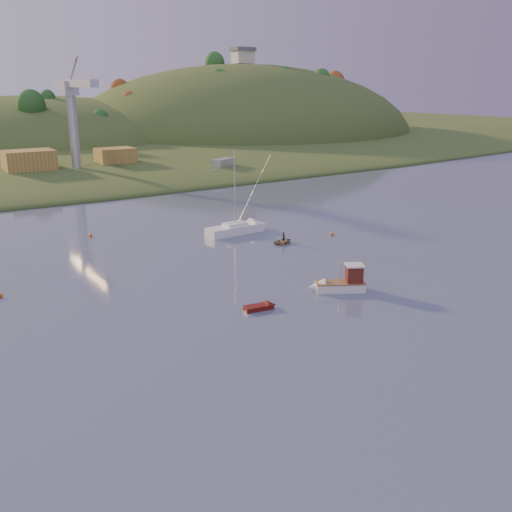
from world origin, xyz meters
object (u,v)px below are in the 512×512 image
red_tender (264,306)px  fishing_boat (337,283)px  canoe (284,241)px  sailboat_far (235,228)px

red_tender → fishing_boat: bearing=8.4°
fishing_boat → canoe: (6.56, 19.00, -0.57)m
red_tender → canoe: bearing=58.3°
fishing_boat → sailboat_far: 27.76m
canoe → sailboat_far: bearing=12.6°
canoe → red_tender: (-16.04, -18.98, -0.07)m
sailboat_far → red_tender: (-13.14, -27.50, -0.56)m
sailboat_far → red_tender: bearing=-118.7°
canoe → fishing_boat: bearing=154.8°
fishing_boat → sailboat_far: bearing=-68.1°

